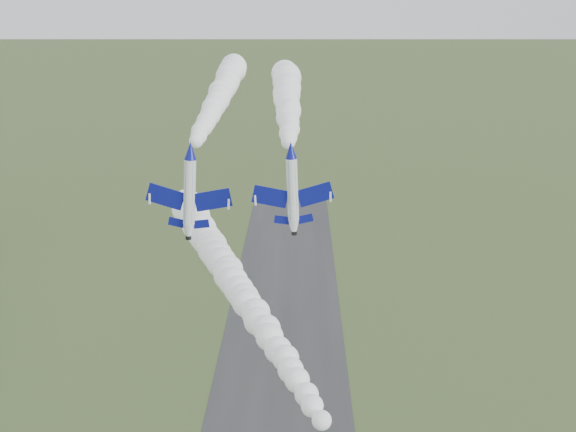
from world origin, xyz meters
name	(u,v)px	position (x,y,z in m)	size (l,w,h in m)	color
smoke_trail_jet_lead	(233,278)	(-5.36, 22.92, 30.09)	(5.16, 62.19, 5.16)	white
jet_pair_left	(190,151)	(-9.94, 22.69, 46.82)	(10.28, 12.40, 3.09)	white
smoke_trail_jet_pair_left	(221,93)	(-10.54, 58.46, 48.46)	(5.27, 65.79, 5.27)	white
jet_pair_right	(291,150)	(2.09, 21.28, 47.28)	(9.64, 11.56, 2.86)	white
smoke_trail_jet_pair_right	(287,99)	(0.96, 54.31, 48.16)	(5.51, 61.34, 5.51)	white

